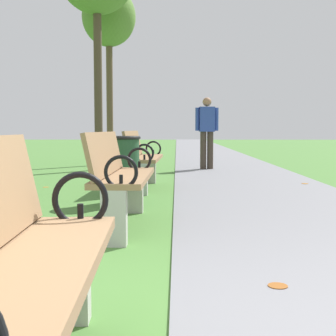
{
  "coord_description": "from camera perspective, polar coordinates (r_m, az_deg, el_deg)",
  "views": [
    {
      "loc": [
        0.03,
        -1.54,
        0.92
      ],
      "look_at": [
        -0.05,
        2.96,
        0.55
      ],
      "focal_mm": 49.96,
      "sensor_mm": 36.0,
      "label": 1
    }
  ],
  "objects": [
    {
      "name": "scattered_leaves",
      "position": [
        5.85,
        -4.72,
        -4.24
      ],
      "size": [
        4.76,
        7.0,
        0.02
      ],
      "color": "#AD6B23",
      "rests_on": "ground"
    },
    {
      "name": "pedestrian_walking",
      "position": [
        10.68,
        4.76,
        4.76
      ],
      "size": [
        0.53,
        0.25,
        1.62
      ],
      "color": "#3D3328",
      "rests_on": "paved_walkway"
    },
    {
      "name": "paved_walkway",
      "position": [
        19.6,
        4.62,
        2.07
      ],
      "size": [
        2.5,
        44.0,
        0.02
      ],
      "primitive_type": "cube",
      "color": "slate",
      "rests_on": "ground"
    },
    {
      "name": "trash_bin",
      "position": [
        5.83,
        -5.68,
        -0.2
      ],
      "size": [
        0.48,
        0.48,
        0.84
      ],
      "color": "#234C2D",
      "rests_on": "ground"
    },
    {
      "name": "park_bench_3",
      "position": [
        7.26,
        -3.18,
        1.28
      ],
      "size": [
        0.52,
        1.61,
        0.9
      ],
      "color": "#93704C",
      "rests_on": "ground"
    },
    {
      "name": "park_bench_2",
      "position": [
        4.43,
        -5.89,
        -0.96
      ],
      "size": [
        0.49,
        1.61,
        0.9
      ],
      "color": "#93704C",
      "rests_on": "ground"
    },
    {
      "name": "tree_2",
      "position": [
        12.65,
        -7.22,
        17.54
      ],
      "size": [
        1.37,
        1.37,
        4.56
      ],
      "color": "brown",
      "rests_on": "ground"
    },
    {
      "name": "park_bench_1",
      "position": [
        1.59,
        -19.12,
        -11.59
      ],
      "size": [
        0.55,
        1.62,
        0.9
      ],
      "color": "#93704C",
      "rests_on": "ground"
    }
  ]
}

